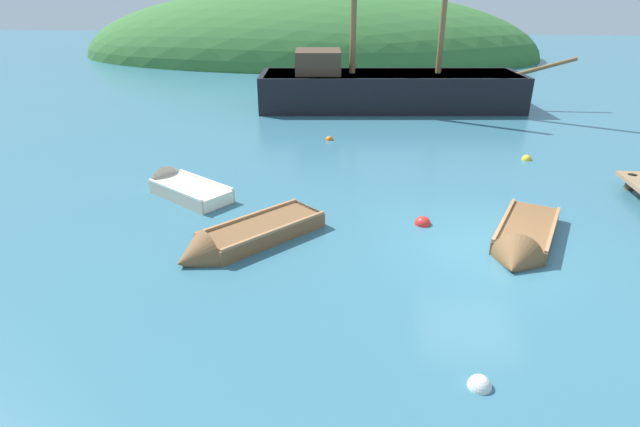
# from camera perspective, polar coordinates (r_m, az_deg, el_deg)

# --- Properties ---
(ground_plane) EXTENTS (120.00, 120.00, 0.00)m
(ground_plane) POSITION_cam_1_polar(r_m,az_deg,el_deg) (12.75, 17.53, -3.67)
(ground_plane) COLOR teal
(shore_hill) EXTENTS (39.95, 20.80, 11.36)m
(shore_hill) POSITION_cam_1_polar(r_m,az_deg,el_deg) (47.29, -1.47, 17.39)
(shore_hill) COLOR #387033
(shore_hill) RESTS_ON ground
(sailing_ship) EXTENTS (15.85, 4.97, 13.37)m
(sailing_ship) POSITION_cam_1_polar(r_m,az_deg,el_deg) (26.58, 7.56, 13.21)
(sailing_ship) COLOR black
(sailing_ship) RESTS_ON ground
(rowboat_portside) EXTENTS (3.47, 3.70, 1.13)m
(rowboat_portside) POSITION_cam_1_polar(r_m,az_deg,el_deg) (12.35, -8.89, -3.02)
(rowboat_portside) COLOR brown
(rowboat_portside) RESTS_ON ground
(rowboat_far) EXTENTS (2.47, 3.74, 1.17)m
(rowboat_far) POSITION_cam_1_polar(r_m,az_deg,el_deg) (13.09, 21.95, -3.06)
(rowboat_far) COLOR brown
(rowboat_far) RESTS_ON ground
(rowboat_outer_left) EXTENTS (3.31, 2.75, 1.12)m
(rowboat_outer_left) POSITION_cam_1_polar(r_m,az_deg,el_deg) (15.82, -15.49, 2.67)
(rowboat_outer_left) COLOR beige
(rowboat_outer_left) RESTS_ON ground
(buoy_red) EXTENTS (0.43, 0.43, 0.43)m
(buoy_red) POSITION_cam_1_polar(r_m,az_deg,el_deg) (13.59, 11.53, -1.18)
(buoy_red) COLOR red
(buoy_red) RESTS_ON ground
(buoy_orange) EXTENTS (0.31, 0.31, 0.31)m
(buoy_orange) POSITION_cam_1_polar(r_m,az_deg,el_deg) (20.82, 1.06, 8.34)
(buoy_orange) COLOR orange
(buoy_orange) RESTS_ON ground
(buoy_yellow) EXTENTS (0.35, 0.35, 0.35)m
(buoy_yellow) POSITION_cam_1_polar(r_m,az_deg,el_deg) (19.83, 22.33, 5.67)
(buoy_yellow) COLOR yellow
(buoy_yellow) RESTS_ON ground
(buoy_white) EXTENTS (0.38, 0.38, 0.38)m
(buoy_white) POSITION_cam_1_polar(r_m,az_deg,el_deg) (8.75, 17.58, -18.15)
(buoy_white) COLOR white
(buoy_white) RESTS_ON ground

